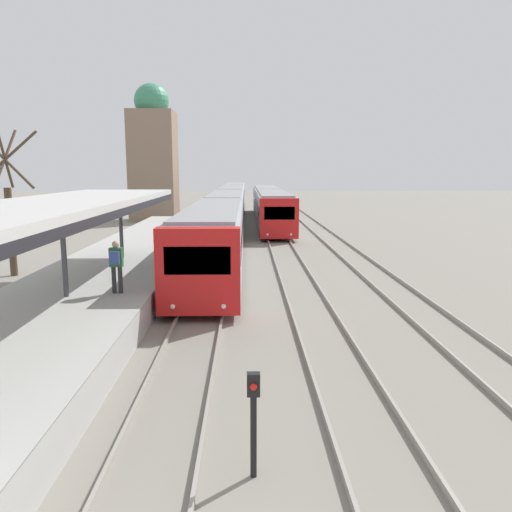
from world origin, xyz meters
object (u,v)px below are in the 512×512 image
object	(u,v)px
train_far	(269,204)
signal_post_near	(254,413)
person_on_platform	(116,263)
train_near	(229,205)

from	to	relation	value
train_far	signal_post_near	size ratio (longest dim) A/B	16.67
person_on_platform	train_near	xyz separation A→B (m)	(2.57, 30.23, -0.17)
person_on_platform	train_far	bearing A→B (deg)	78.80
train_near	train_far	bearing A→B (deg)	22.22
train_near	signal_post_near	size ratio (longest dim) A/B	35.86
person_on_platform	train_far	distance (m)	32.36
person_on_platform	train_near	bearing A→B (deg)	85.14
train_near	train_far	world-z (taller)	train_near
train_near	person_on_platform	bearing A→B (deg)	-94.86
train_near	train_far	xyz separation A→B (m)	(3.72, 1.52, -0.02)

